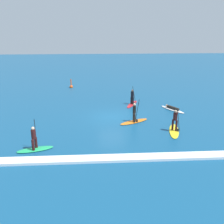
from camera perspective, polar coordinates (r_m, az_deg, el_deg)
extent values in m
plane|color=navy|center=(24.68, 0.00, -1.10)|extent=(120.00, 120.00, 0.00)
ellipsoid|color=yellow|center=(21.93, 13.79, -4.14)|extent=(1.56, 3.31, 0.09)
cylinder|color=#381414|center=(21.82, 13.50, -2.81)|extent=(0.21, 0.21, 0.91)
cylinder|color=#381414|center=(21.68, 14.29, -3.02)|extent=(0.21, 0.21, 0.91)
cylinder|color=#381414|center=(21.48, 14.05, -0.99)|extent=(0.41, 0.41, 0.64)
sphere|color=tan|center=(21.34, 14.15, 0.13)|extent=(0.30, 0.30, 0.24)
cylinder|color=black|center=(21.44, 14.73, -1.77)|extent=(0.35, 0.13, 1.97)
cube|color=black|center=(21.77, 14.53, -4.07)|extent=(0.21, 0.11, 0.32)
ellipsoid|color=white|center=(27.48, 13.45, 0.57)|extent=(2.17, 3.02, 0.10)
cylinder|color=black|center=(27.39, 13.55, 0.93)|extent=(1.04, 1.48, 0.28)
sphere|color=tan|center=(27.96, 12.21, 1.44)|extent=(0.32, 0.32, 0.23)
ellipsoid|color=orange|center=(23.41, 4.97, -2.17)|extent=(2.99, 2.06, 0.10)
cylinder|color=black|center=(23.04, 5.06, -1.34)|extent=(0.29, 0.29, 0.79)
cylinder|color=black|center=(23.47, 4.95, -0.95)|extent=(0.29, 0.29, 0.79)
cylinder|color=black|center=(23.01, 5.06, 0.59)|extent=(0.40, 0.40, 0.69)
sphere|color=beige|center=(22.87, 5.09, 1.70)|extent=(0.32, 0.32, 0.24)
cylinder|color=black|center=(22.93, 5.72, 0.40)|extent=(0.27, 0.46, 2.16)
cube|color=black|center=(23.27, 5.64, -2.03)|extent=(0.15, 0.20, 0.32)
ellipsoid|color=red|center=(28.68, 4.54, 1.77)|extent=(1.85, 3.01, 0.08)
cylinder|color=black|center=(28.66, 4.37, 2.66)|extent=(0.26, 0.26, 0.78)
cylinder|color=black|center=(28.46, 4.75, 2.53)|extent=(0.26, 0.26, 0.78)
cylinder|color=black|center=(28.37, 4.59, 3.97)|extent=(0.46, 0.46, 0.64)
sphere|color=brown|center=(28.26, 4.62, 4.82)|extent=(0.30, 0.30, 0.23)
cylinder|color=black|center=(28.17, 5.03, 3.73)|extent=(0.46, 0.24, 2.04)
cube|color=black|center=(28.44, 4.98, 1.82)|extent=(0.21, 0.14, 0.32)
ellipsoid|color=#23B266|center=(19.03, -16.92, -8.05)|extent=(2.64, 1.45, 0.11)
cylinder|color=#381414|center=(18.67, -17.35, -7.10)|extent=(0.24, 0.24, 0.79)
cylinder|color=#381414|center=(19.01, -16.75, -6.56)|extent=(0.24, 0.24, 0.79)
cylinder|color=#381414|center=(18.55, -17.26, -4.81)|extent=(0.41, 0.41, 0.66)
sphere|color=beige|center=(18.38, -17.39, -3.54)|extent=(0.29, 0.29, 0.23)
cylinder|color=black|center=(18.81, -16.84, -4.52)|extent=(0.12, 0.29, 2.17)
cube|color=black|center=(19.23, -16.56, -7.35)|extent=(0.11, 0.21, 0.32)
sphere|color=#E55119|center=(37.06, -9.16, 5.62)|extent=(0.50, 0.50, 0.50)
cylinder|color=#E55119|center=(36.95, -9.20, 6.37)|extent=(0.15, 0.15, 1.25)
cube|color=white|center=(17.04, 1.77, -10.34)|extent=(15.81, 0.90, 0.18)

